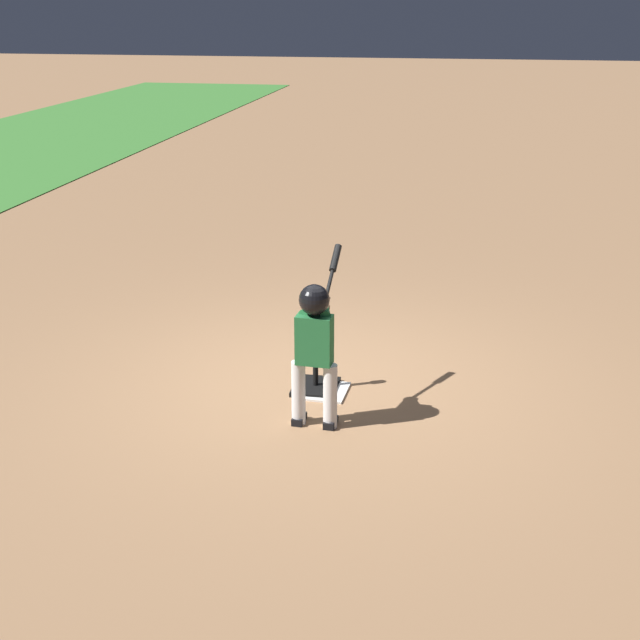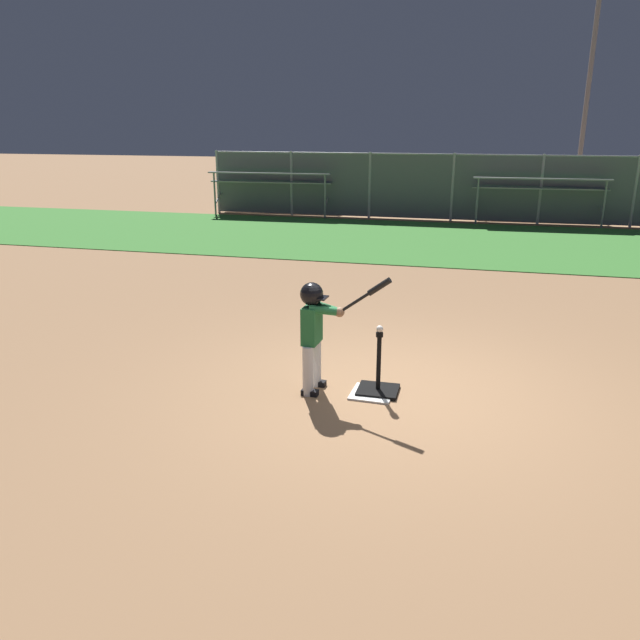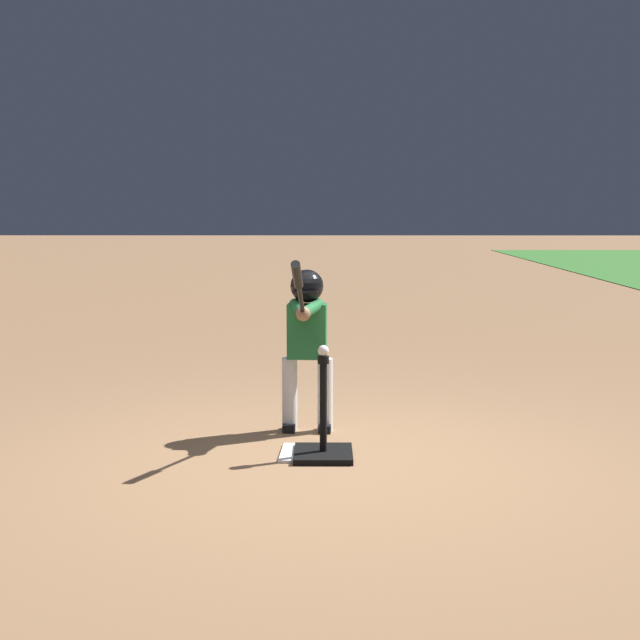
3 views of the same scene
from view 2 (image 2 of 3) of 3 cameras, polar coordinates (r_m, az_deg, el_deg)
The scene contains 10 objects.
ground_plane at distance 6.82m, azimuth 6.67°, elevation -6.65°, with size 90.00×90.00×0.00m, color #99704C.
grass_outfield_strip at distance 15.71m, azimuth 11.22°, elevation 7.09°, with size 56.00×5.99×0.02m, color #3D7F33.
backstop_fence at distance 19.04m, azimuth 12.03°, elevation 11.92°, with size 14.83×0.08×1.95m.
home_plate at distance 6.77m, azimuth 4.78°, elevation -6.69°, with size 0.44×0.44×0.02m, color white.
batting_tee at distance 6.79m, azimuth 5.33°, elevation -5.86°, with size 0.44×0.39×0.69m.
batter_child at distance 6.56m, azimuth -0.48°, elevation -0.29°, with size 0.96×0.38×1.33m.
baseball at distance 6.57m, azimuth 5.48°, elevation -0.82°, with size 0.07×0.07×0.07m, color white.
bleachers_left_center at distance 20.52m, azimuth -3.90°, elevation 11.63°, with size 3.90×2.32×1.36m.
bleachers_far_left at distance 19.71m, azimuth 19.06°, elevation 10.48°, with size 3.75×2.58×1.36m.
field_light_pole at distance 30.41m, azimuth 23.64°, elevation 21.33°, with size 1.76×0.44×8.35m.
Camera 2 is at (0.73, -6.18, 2.79)m, focal length 35.00 mm.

